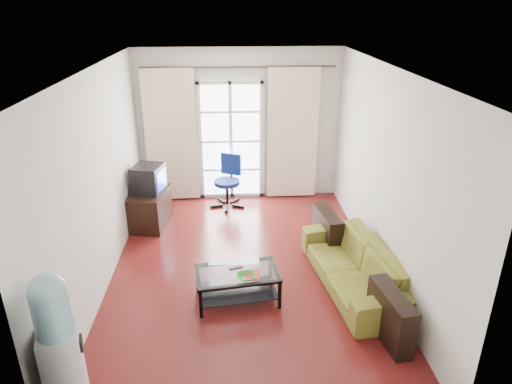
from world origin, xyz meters
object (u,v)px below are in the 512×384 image
(coffee_table, at_px, (237,282))
(tv_stand, at_px, (150,209))
(task_chair, at_px, (228,191))
(sofa, at_px, (354,266))
(crt_tv, at_px, (147,178))
(water_cooler, at_px, (60,351))

(coffee_table, distance_m, tv_stand, 2.53)
(coffee_table, relative_size, task_chair, 1.15)
(coffee_table, height_order, tv_stand, tv_stand)
(sofa, xyz_separation_m, crt_tv, (-2.87, 1.94, 0.51))
(tv_stand, bearing_deg, sofa, -24.63)
(coffee_table, bearing_deg, sofa, 8.33)
(tv_stand, height_order, water_cooler, water_cooler)
(tv_stand, xyz_separation_m, task_chair, (1.27, 0.69, -0.02))
(sofa, distance_m, water_cooler, 3.56)
(crt_tv, distance_m, task_chair, 1.52)
(coffee_table, xyz_separation_m, water_cooler, (-1.47, -1.68, 0.54))
(sofa, height_order, coffee_table, sofa)
(water_cooler, bearing_deg, crt_tv, 71.94)
(task_chair, distance_m, water_cooler, 4.72)
(sofa, relative_size, crt_tv, 3.73)
(coffee_table, distance_m, water_cooler, 2.30)
(sofa, distance_m, coffee_table, 1.51)
(sofa, relative_size, tv_stand, 2.61)
(tv_stand, bearing_deg, crt_tv, 95.07)
(water_cooler, bearing_deg, tv_stand, 71.97)
(sofa, distance_m, task_chair, 3.04)
(crt_tv, height_order, task_chair, crt_tv)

